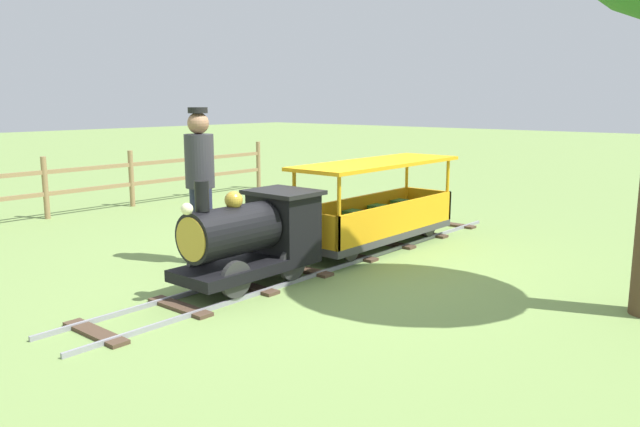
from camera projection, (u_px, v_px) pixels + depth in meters
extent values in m
plane|color=#75934C|center=(317.00, 267.00, 6.40)|extent=(60.00, 60.00, 0.00)
cube|color=gray|center=(344.00, 265.00, 6.37)|extent=(0.03, 6.05, 0.04)
cube|color=gray|center=(311.00, 258.00, 6.66)|extent=(0.03, 6.05, 0.04)
cube|color=#4C3828|center=(451.00, 224.00, 8.50)|extent=(0.70, 0.14, 0.03)
cube|color=#4C3828|center=(422.00, 233.00, 7.93)|extent=(0.70, 0.14, 0.03)
cube|color=#4C3828|center=(388.00, 243.00, 7.37)|extent=(0.70, 0.14, 0.03)
cube|color=#4C3828|center=(349.00, 255.00, 6.80)|extent=(0.70, 0.14, 0.03)
cube|color=#4C3828|center=(303.00, 269.00, 6.23)|extent=(0.70, 0.14, 0.03)
cube|color=#4C3828|center=(248.00, 286.00, 5.67)|extent=(0.70, 0.14, 0.03)
cube|color=#4C3828|center=(180.00, 307.00, 5.10)|extent=(0.70, 0.14, 0.03)
cube|color=#4C3828|center=(95.00, 333.00, 4.54)|extent=(0.70, 0.14, 0.03)
cube|color=black|center=(248.00, 265.00, 5.64)|extent=(0.58, 1.40, 0.10)
cylinder|color=black|center=(230.00, 231.00, 5.43)|extent=(0.44, 0.85, 0.44)
cylinder|color=#B7932D|center=(191.00, 240.00, 5.11)|extent=(0.37, 0.02, 0.37)
cylinder|color=black|center=(202.00, 196.00, 5.14)|extent=(0.12, 0.12, 0.26)
sphere|color=#B7932D|center=(234.00, 200.00, 5.42)|extent=(0.16, 0.16, 0.16)
cube|color=black|center=(284.00, 223.00, 5.94)|extent=(0.58, 0.45, 0.55)
cube|color=black|center=(283.00, 192.00, 5.88)|extent=(0.66, 0.53, 0.04)
sphere|color=#F2EAB2|center=(187.00, 209.00, 5.04)|extent=(0.10, 0.10, 0.10)
cylinder|color=#2D2D2D|center=(236.00, 279.00, 5.23)|extent=(0.05, 0.32, 0.32)
cylinder|color=#2D2D2D|center=(201.00, 270.00, 5.53)|extent=(0.05, 0.32, 0.32)
cylinder|color=#2D2D2D|center=(292.00, 263.00, 5.76)|extent=(0.05, 0.32, 0.32)
cylinder|color=#2D2D2D|center=(258.00, 255.00, 6.05)|extent=(0.05, 0.32, 0.32)
cube|color=#3F3F3F|center=(377.00, 233.00, 7.16)|extent=(0.66, 2.25, 0.08)
cube|color=orange|center=(400.00, 218.00, 6.92)|extent=(0.04, 2.25, 0.35)
cube|color=orange|center=(356.00, 212.00, 7.32)|extent=(0.04, 2.25, 0.35)
cube|color=orange|center=(314.00, 230.00, 6.29)|extent=(0.66, 0.04, 0.35)
cube|color=orange|center=(427.00, 203.00, 7.95)|extent=(0.66, 0.04, 0.35)
cylinder|color=orange|center=(339.00, 213.00, 6.09)|extent=(0.04, 0.04, 0.75)
cylinder|color=orange|center=(294.00, 207.00, 6.47)|extent=(0.04, 0.04, 0.75)
cylinder|color=orange|center=(447.00, 190.00, 7.70)|extent=(0.04, 0.04, 0.75)
cylinder|color=orange|center=(406.00, 186.00, 8.08)|extent=(0.04, 0.04, 0.75)
cube|color=orange|center=(378.00, 163.00, 7.01)|extent=(0.76, 2.35, 0.04)
cube|color=#2D6B33|center=(411.00, 211.00, 7.68)|extent=(0.50, 0.20, 0.24)
cube|color=#2D6B33|center=(389.00, 216.00, 7.31)|extent=(0.50, 0.20, 0.24)
cube|color=#2D6B33|center=(364.00, 223.00, 6.95)|extent=(0.50, 0.20, 0.24)
cube|color=#2D6B33|center=(337.00, 229.00, 6.58)|extent=(0.50, 0.20, 0.24)
cylinder|color=#262626|center=(351.00, 250.00, 6.43)|extent=(0.04, 0.24, 0.24)
cylinder|color=#262626|center=(317.00, 244.00, 6.72)|extent=(0.04, 0.24, 0.24)
cylinder|color=#262626|center=(429.00, 227.00, 7.61)|extent=(0.04, 0.24, 0.24)
cylinder|color=#262626|center=(398.00, 222.00, 7.90)|extent=(0.04, 0.24, 0.24)
cylinder|color=#282D47|center=(207.00, 227.00, 6.43)|extent=(0.12, 0.12, 0.80)
cylinder|color=#282D47|center=(196.00, 224.00, 6.54)|extent=(0.12, 0.12, 0.80)
cylinder|color=#333338|center=(199.00, 161.00, 6.36)|extent=(0.30, 0.30, 0.55)
sphere|color=#936B4C|center=(198.00, 123.00, 6.29)|extent=(0.22, 0.22, 0.22)
cylinder|color=black|center=(198.00, 110.00, 6.27)|extent=(0.20, 0.20, 0.06)
cylinder|color=#93754C|center=(258.00, 165.00, 12.07)|extent=(0.08, 0.08, 0.90)
cylinder|color=#93754C|center=(201.00, 171.00, 11.01)|extent=(0.08, 0.08, 0.90)
cylinder|color=#93754C|center=(131.00, 179.00, 9.96)|extent=(0.08, 0.08, 0.90)
cylinder|color=#93754C|center=(45.00, 188.00, 8.90)|extent=(0.08, 0.08, 0.90)
cube|color=#93754C|center=(90.00, 168.00, 9.39)|extent=(0.04, 7.05, 0.06)
cube|color=#93754C|center=(91.00, 189.00, 9.45)|extent=(0.04, 7.05, 0.06)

